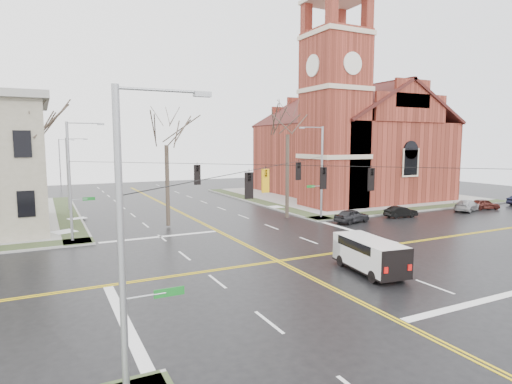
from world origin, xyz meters
name	(u,v)px	position (x,y,z in m)	size (l,w,h in m)	color
ground	(278,261)	(0.00, 0.00, 0.00)	(120.00, 120.00, 0.00)	black
sidewalks	(278,260)	(0.00, 0.00, 0.08)	(80.00, 80.00, 0.17)	gray
road_markings	(278,261)	(0.00, 0.00, 0.01)	(100.00, 100.00, 0.01)	gold
church	(345,136)	(24.76, 24.78, 8.43)	(24.28, 27.48, 27.50)	#5F2318
signal_pole_ne	(320,169)	(11.32, 11.50, 4.95)	(2.75, 0.22, 9.00)	gray
signal_pole_nw	(72,178)	(-11.32, 11.50, 4.95)	(2.75, 0.22, 9.00)	gray
signal_pole_sw	(128,241)	(-11.32, -11.50, 4.95)	(2.75, 0.22, 9.00)	gray
span_wires	(279,165)	(0.00, 0.00, 6.20)	(23.02, 23.02, 0.03)	black
traffic_signals	(284,178)	(0.00, -0.67, 5.45)	(8.21, 8.26, 1.30)	black
streetlight_north_a	(69,171)	(-10.65, 28.00, 4.47)	(2.30, 0.20, 8.00)	gray
streetlight_north_b	(61,163)	(-10.65, 48.00, 4.47)	(2.30, 0.20, 8.00)	gray
cargo_van	(367,252)	(3.62, -4.30, 1.17)	(2.67, 5.42, 1.98)	silver
parked_car_a	(352,216)	(12.88, 8.42, 0.65)	(1.54, 3.84, 1.31)	black
parked_car_b	(401,212)	(19.20, 8.45, 0.57)	(1.21, 3.46, 1.14)	black
parked_car_c	(467,205)	(28.80, 8.08, 0.62)	(1.74, 4.28, 1.24)	#9F9FA1
parked_car_d	(484,204)	(31.56, 8.02, 0.60)	(1.41, 3.50, 1.19)	#431813
tree_nw_far	(31,132)	(-13.88, 14.28, 8.40)	(4.00, 4.00, 11.61)	#372D23
tree_nw_near	(166,140)	(-3.37, 14.09, 7.85)	(4.00, 4.00, 10.83)	#372D23
tree_ne	(288,129)	(8.37, 12.92, 8.92)	(4.00, 4.00, 12.34)	#372D23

